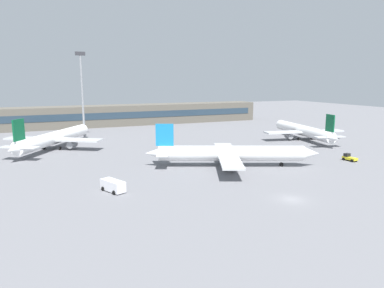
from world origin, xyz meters
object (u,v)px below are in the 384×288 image
Objects in this scene: airplane_near at (232,154)px; airplane_far at (56,138)px; airplane_mid at (302,130)px; service_van_white at (113,186)px; floodlight_tower_west at (82,90)px; baggage_tug_yellow at (349,158)px.

airplane_far reaches higher than airplane_near.
service_van_white is (-70.85, -32.57, -1.90)m from airplane_mid.
floodlight_tower_west is (-26.78, 55.08, 13.62)m from airplane_near.
airplane_far is 49.03m from service_van_white.
airplane_near is 54.58m from airplane_far.
airplane_far is (-36.71, 40.39, 0.12)m from airplane_near.
airplane_near is at bearing -149.43° from airplane_mid.
service_van_white is at bearing -178.52° from baggage_tug_yellow.
airplane_mid is 10.67× the size of baggage_tug_yellow.
service_van_white is at bearing -155.31° from airplane_mid.
baggage_tug_yellow is at bearing 1.48° from service_van_white.
airplane_mid is 1.36× the size of floodlight_tower_west.
airplane_near is 30.46m from service_van_white.
baggage_tug_yellow is (29.88, -6.51, -2.26)m from airplane_near.
airplane_far reaches higher than airplane_mid.
airplane_near is 6.88× the size of service_van_white.
airplane_near is 48.24m from airplane_mid.
baggage_tug_yellow is at bearing -47.39° from floodlight_tower_west.
floodlight_tower_west is (2.54, 63.12, 15.57)m from service_van_white.
airplane_mid is at bearing -11.46° from airplane_far.
airplane_near reaches higher than service_van_white.
airplane_far is at bearing -124.06° from floodlight_tower_west.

